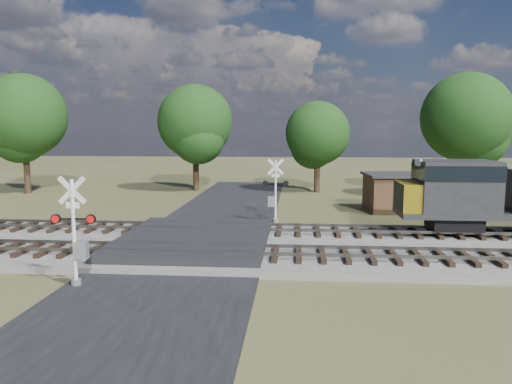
{
  "coord_description": "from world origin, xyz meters",
  "views": [
    {
      "loc": [
        4.86,
        -22.84,
        5.67
      ],
      "look_at": [
        2.84,
        2.0,
        2.54
      ],
      "focal_mm": 35.0,
      "sensor_mm": 36.0,
      "label": 1
    }
  ],
  "objects": [
    {
      "name": "road",
      "position": [
        0.0,
        0.0,
        0.04
      ],
      "size": [
        7.0,
        60.0,
        0.08
      ],
      "primitive_type": "cube",
      "color": "black",
      "rests_on": "ground"
    },
    {
      "name": "crossing_signal_near",
      "position": [
        -2.96,
        -5.94,
        1.68
      ],
      "size": [
        1.63,
        0.35,
        4.05
      ],
      "rotation": [
        0.0,
        0.0,
        0.03
      ],
      "color": "silver",
      "rests_on": "ground"
    },
    {
      "name": "crossing_panel",
      "position": [
        0.0,
        0.5,
        0.32
      ],
      "size": [
        7.0,
        9.0,
        0.62
      ],
      "primitive_type": "cube",
      "color": "#262628",
      "rests_on": "ground"
    },
    {
      "name": "equipment_shed",
      "position": [
        11.61,
        12.27,
        1.34
      ],
      "size": [
        4.18,
        4.18,
        2.64
      ],
      "rotation": [
        0.0,
        0.0,
        0.08
      ],
      "color": "#442D1D",
      "rests_on": "ground"
    },
    {
      "name": "treeline",
      "position": [
        6.28,
        19.81,
        6.72
      ],
      "size": [
        77.35,
        11.5,
        11.94
      ],
      "color": "black",
      "rests_on": "ground"
    },
    {
      "name": "ballast_bed",
      "position": [
        10.0,
        0.5,
        0.15
      ],
      "size": [
        140.0,
        10.0,
        0.3
      ],
      "primitive_type": "cube",
      "color": "gray",
      "rests_on": "ground"
    },
    {
      "name": "track_near",
      "position": [
        3.12,
        -2.0,
        0.41
      ],
      "size": [
        140.0,
        2.6,
        0.33
      ],
      "color": "black",
      "rests_on": "ballast_bed"
    },
    {
      "name": "track_far",
      "position": [
        3.12,
        3.0,
        0.41
      ],
      "size": [
        140.0,
        2.6,
        0.33
      ],
      "color": "black",
      "rests_on": "ballast_bed"
    },
    {
      "name": "crossing_signal_far",
      "position": [
        3.54,
        6.94,
        1.65
      ],
      "size": [
        1.59,
        0.35,
        3.96
      ],
      "rotation": [
        0.0,
        0.0,
        3.14
      ],
      "color": "silver",
      "rests_on": "ground"
    },
    {
      "name": "ground",
      "position": [
        0.0,
        0.0,
        0.0
      ],
      "size": [
        160.0,
        160.0,
        0.0
      ],
      "primitive_type": "plane",
      "color": "#414424",
      "rests_on": "ground"
    }
  ]
}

